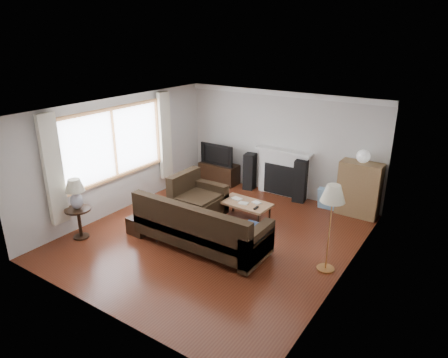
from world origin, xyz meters
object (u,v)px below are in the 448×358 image
Objects in this scene: tv_stand at (219,173)px; coffee_table at (245,211)px; bookshelf at (359,189)px; floor_lamp at (330,229)px; side_table at (80,223)px; sectional_sofa at (201,224)px.

tv_stand is 2.35m from coffee_table.
floor_lamp is (0.21, -2.45, 0.17)m from bookshelf.
floor_lamp reaches higher than bookshelf.
side_table reaches higher than coffee_table.
side_table is at bearing -160.30° from floor_lamp.
sectional_sofa reaches higher than coffee_table.
bookshelf is at bearing 43.97° from side_table.
tv_stand is 0.68× the size of floor_lamp.
bookshelf is 0.43× the size of sectional_sofa.
bookshelf is 3.59m from sectional_sofa.
floor_lamp reaches higher than side_table.
coffee_table is 3.32m from side_table.
floor_lamp is at bearing -85.10° from bookshelf.
side_table is at bearing -97.66° from tv_stand.
tv_stand is 0.38× the size of sectional_sofa.
side_table is (-2.15, -1.05, -0.14)m from sectional_sofa.
sectional_sofa is at bearing -166.86° from floor_lamp.
floor_lamp is at bearing 13.14° from sectional_sofa.
floor_lamp is at bearing -19.29° from coffee_table.
coffee_table is at bearing -42.11° from tv_stand.
tv_stand is 1.69× the size of side_table.
tv_stand is at bearing 82.34° from side_table.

